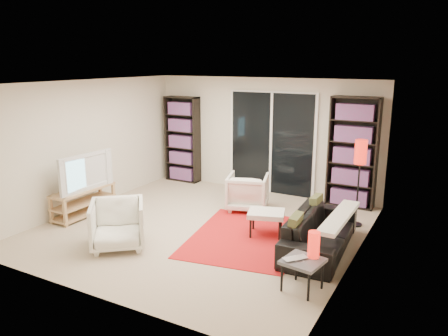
{
  "coord_description": "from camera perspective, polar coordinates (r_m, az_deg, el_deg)",
  "views": [
    {
      "loc": [
        3.63,
        -5.88,
        2.74
      ],
      "look_at": [
        0.25,
        0.3,
        1.0
      ],
      "focal_mm": 35.0,
      "sensor_mm": 36.0,
      "label": 1
    }
  ],
  "objects": [
    {
      "name": "floor",
      "position": [
        7.43,
        -2.83,
        -7.77
      ],
      "size": [
        5.0,
        5.0,
        0.0
      ],
      "primitive_type": "plane",
      "color": "#B6A18D",
      "rests_on": "ground"
    },
    {
      "name": "wall_back",
      "position": [
        9.26,
        5.2,
        4.26
      ],
      "size": [
        5.0,
        0.02,
        2.4
      ],
      "primitive_type": "cube",
      "color": "beige",
      "rests_on": "ground"
    },
    {
      "name": "wall_front",
      "position": [
        5.19,
        -17.57,
        -4.07
      ],
      "size": [
        5.0,
        0.02,
        2.4
      ],
      "primitive_type": "cube",
      "color": "beige",
      "rests_on": "ground"
    },
    {
      "name": "wall_left",
      "position": [
        8.63,
        -17.26,
        2.98
      ],
      "size": [
        0.02,
        5.0,
        2.4
      ],
      "primitive_type": "cube",
      "color": "beige",
      "rests_on": "ground"
    },
    {
      "name": "wall_right",
      "position": [
        6.18,
        17.23,
        -1.2
      ],
      "size": [
        0.02,
        5.0,
        2.4
      ],
      "primitive_type": "cube",
      "color": "beige",
      "rests_on": "ground"
    },
    {
      "name": "ceiling",
      "position": [
        6.91,
        -3.07,
        11.04
      ],
      "size": [
        5.0,
        5.0,
        0.02
      ],
      "primitive_type": "cube",
      "color": "white",
      "rests_on": "wall_back"
    },
    {
      "name": "sliding_door",
      "position": [
        9.17,
        6.23,
        3.19
      ],
      "size": [
        1.92,
        0.08,
        2.16
      ],
      "color": "white",
      "rests_on": "ground"
    },
    {
      "name": "bookshelf_left",
      "position": [
        10.08,
        -5.45,
        3.75
      ],
      "size": [
        0.8,
        0.3,
        1.95
      ],
      "color": "black",
      "rests_on": "ground"
    },
    {
      "name": "bookshelf_right",
      "position": [
        8.56,
        16.46,
        1.92
      ],
      "size": [
        0.9,
        0.3,
        2.1
      ],
      "color": "black",
      "rests_on": "ground"
    },
    {
      "name": "tv_stand",
      "position": [
        8.3,
        -17.84,
        -4.16
      ],
      "size": [
        0.4,
        1.25,
        0.5
      ],
      "color": "tan",
      "rests_on": "floor"
    },
    {
      "name": "tv",
      "position": [
        8.14,
        -18.03,
        -0.39
      ],
      "size": [
        0.23,
        1.15,
        0.66
      ],
      "primitive_type": "imported",
      "rotation": [
        0.0,
        0.0,
        1.5
      ],
      "color": "black",
      "rests_on": "tv_stand"
    },
    {
      "name": "rug",
      "position": [
        7.05,
        2.86,
        -8.94
      ],
      "size": [
        2.01,
        2.48,
        0.01
      ],
      "primitive_type": "cube",
      "rotation": [
        0.0,
        0.0,
        0.17
      ],
      "color": "red",
      "rests_on": "floor"
    },
    {
      "name": "sofa",
      "position": [
        6.66,
        12.45,
        -8.11
      ],
      "size": [
        0.88,
        1.99,
        0.57
      ],
      "primitive_type": "imported",
      "rotation": [
        0.0,
        0.0,
        1.63
      ],
      "color": "black",
      "rests_on": "floor"
    },
    {
      "name": "armchair_back",
      "position": [
        8.2,
        3.11,
        -3.14
      ],
      "size": [
        0.91,
        0.93,
        0.68
      ],
      "primitive_type": "imported",
      "rotation": [
        0.0,
        0.0,
        3.44
      ],
      "color": "silver",
      "rests_on": "floor"
    },
    {
      "name": "armchair_front",
      "position": [
        6.76,
        -13.73,
        -7.18
      ],
      "size": [
        1.09,
        1.1,
        0.72
      ],
      "primitive_type": "imported",
      "rotation": [
        0.0,
        0.0,
        0.69
      ],
      "color": "silver",
      "rests_on": "floor"
    },
    {
      "name": "ottoman",
      "position": [
        7.04,
        5.55,
        -6.07
      ],
      "size": [
        0.69,
        0.62,
        0.4
      ],
      "color": "silver",
      "rests_on": "floor"
    },
    {
      "name": "side_table",
      "position": [
        5.49,
        10.25,
        -12.16
      ],
      "size": [
        0.52,
        0.52,
        0.4
      ],
      "color": "#4D4D52",
      "rests_on": "floor"
    },
    {
      "name": "laptop",
      "position": [
        5.42,
        9.54,
        -11.76
      ],
      "size": [
        0.35,
        0.36,
        0.02
      ],
      "primitive_type": "imported",
      "rotation": [
        0.0,
        0.0,
        0.89
      ],
      "color": "silver",
      "rests_on": "side_table"
    },
    {
      "name": "table_lamp",
      "position": [
        5.5,
        11.65,
        -9.75
      ],
      "size": [
        0.15,
        0.15,
        0.33
      ],
      "primitive_type": "cylinder",
      "color": "red",
      "rests_on": "side_table"
    },
    {
      "name": "floor_lamp",
      "position": [
        7.53,
        17.35,
        0.97
      ],
      "size": [
        0.22,
        0.22,
        1.48
      ],
      "color": "black",
      "rests_on": "floor"
    }
  ]
}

